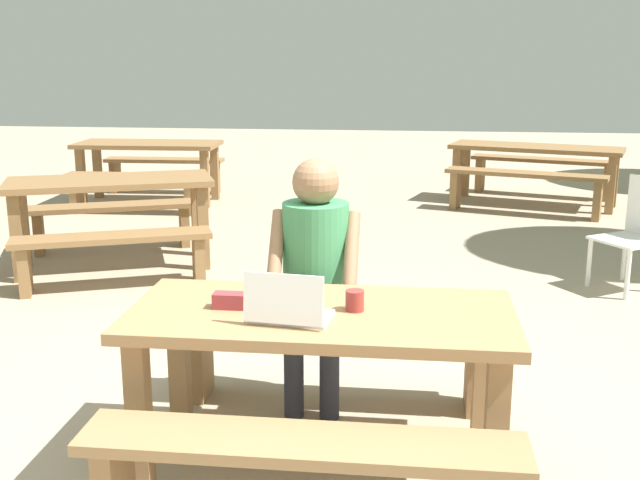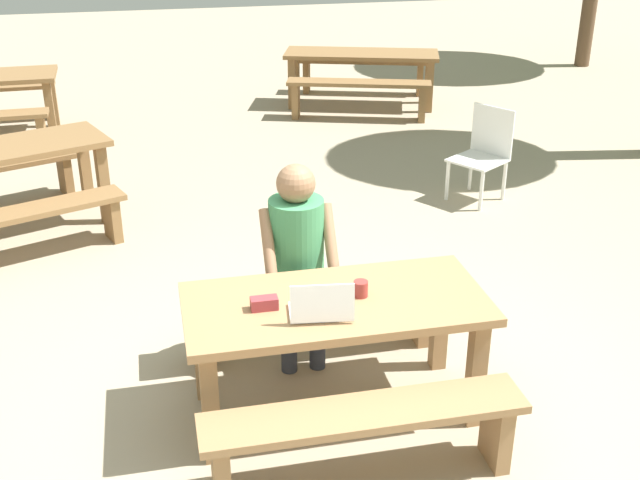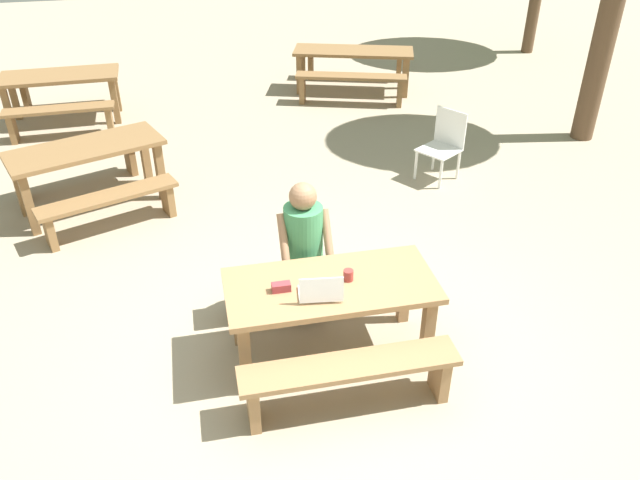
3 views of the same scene
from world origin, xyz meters
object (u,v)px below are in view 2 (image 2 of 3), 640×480
small_pouch (264,303)px  picnic_table_mid (361,61)px  picnic_table_front (336,318)px  laptop (321,308)px  coffee_mug (361,289)px  plastic_chair (483,152)px  picnic_table_distant (4,162)px  person_seated (298,248)px

small_pouch → picnic_table_mid: small_pouch is taller
picnic_table_front → picnic_table_mid: picnic_table_front is taller
small_pouch → laptop: bearing=-28.7°
coffee_mug → picnic_table_mid: bearing=74.9°
picnic_table_front → coffee_mug: bearing=5.9°
plastic_chair → picnic_table_distant: bearing=-125.1°
laptop → person_seated: 0.76m
laptop → small_pouch: bearing=-21.7°
picnic_table_mid → picnic_table_front: bearing=-88.7°
picnic_table_front → person_seated: size_ratio=1.28×
small_pouch → picnic_table_mid: 6.72m
picnic_table_mid → plastic_chair: bearing=-67.9°
laptop → person_seated: person_seated is taller
plastic_chair → picnic_table_front: bearing=-69.4°
plastic_chair → laptop: bearing=-69.4°
laptop → picnic_table_distant: laptop is taller
person_seated → plastic_chair: person_seated is taller
picnic_table_front → small_pouch: 0.42m
picnic_table_mid → small_pouch: bearing=-91.9°
laptop → picnic_table_distant: bearing=-50.8°
coffee_mug → plastic_chair: size_ratio=0.10×
small_pouch → coffee_mug: size_ratio=1.62×
laptop → small_pouch: 0.32m
small_pouch → person_seated: (0.30, 0.60, 0.01)m
laptop → picnic_table_distant: (-2.01, 3.20, -0.15)m
picnic_table_front → plastic_chair: 3.60m
small_pouch → coffee_mug: bearing=2.9°
person_seated → plastic_chair: size_ratio=1.50×
picnic_table_mid → picnic_table_distant: size_ratio=1.15×
picnic_table_front → person_seated: 0.62m
small_pouch → picnic_table_distant: small_pouch is taller
laptop → person_seated: size_ratio=0.28×
picnic_table_front → plastic_chair: size_ratio=1.92×
coffee_mug → plastic_chair: (1.97, 2.90, -0.32)m
laptop → picnic_table_distant: 3.78m
laptop → picnic_table_distant: size_ratio=0.20×
small_pouch → person_seated: person_seated is taller
picnic_table_front → picnic_table_mid: size_ratio=0.80×
laptop → picnic_table_mid: bearing=-99.7°
person_seated → picnic_table_distant: size_ratio=0.71×
picnic_table_front → picnic_table_distant: (-2.13, 3.03, 0.02)m
plastic_chair → coffee_mug: bearing=-67.6°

